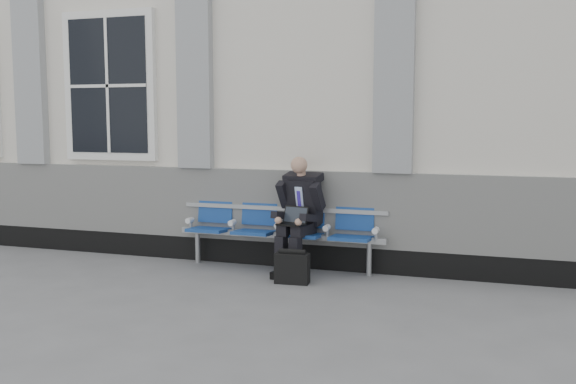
% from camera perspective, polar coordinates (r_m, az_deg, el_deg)
% --- Properties ---
extents(ground, '(70.00, 70.00, 0.00)m').
position_cam_1_polar(ground, '(8.13, -22.88, -6.93)').
color(ground, slate).
rests_on(ground, ground).
extents(station_building, '(14.40, 4.40, 4.49)m').
position_cam_1_polar(station_building, '(10.79, -11.20, 8.54)').
color(station_building, silver).
rests_on(station_building, ground).
extents(bench, '(2.60, 0.47, 0.91)m').
position_cam_1_polar(bench, '(7.78, -0.70, -2.87)').
color(bench, '#9EA0A3').
rests_on(bench, ground).
extents(businessman, '(0.58, 0.78, 1.38)m').
position_cam_1_polar(businessman, '(7.54, 1.00, -1.63)').
color(businessman, black).
rests_on(businessman, ground).
extents(briefcase, '(0.39, 0.18, 0.39)m').
position_cam_1_polar(briefcase, '(7.16, 0.38, -6.74)').
color(briefcase, black).
rests_on(briefcase, ground).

